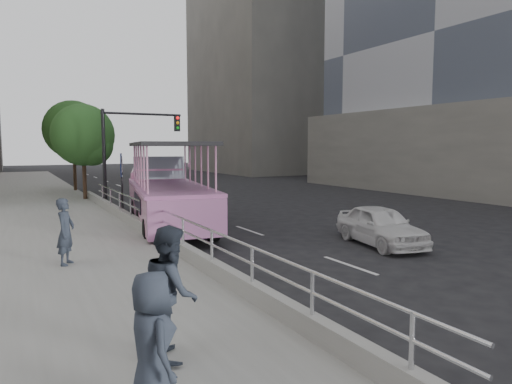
{
  "coord_description": "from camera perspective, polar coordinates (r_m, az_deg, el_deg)",
  "views": [
    {
      "loc": [
        -7.19,
        -11.65,
        3.27
      ],
      "look_at": [
        0.4,
        2.35,
        1.7
      ],
      "focal_mm": 32.0,
      "sensor_mm": 36.0,
      "label": 1
    }
  ],
  "objects": [
    {
      "name": "ground",
      "position": [
        14.07,
        3.14,
        -7.81
      ],
      "size": [
        160.0,
        160.0,
        0.0
      ],
      "primitive_type": "plane",
      "color": "black"
    },
    {
      "name": "sidewalk",
      "position": [
        21.92,
        -24.45,
        -3.05
      ],
      "size": [
        5.5,
        80.0,
        0.3
      ],
      "primitive_type": "cube",
      "color": "#989993",
      "rests_on": "ground"
    },
    {
      "name": "kerb_wall",
      "position": [
        14.51,
        -11.71,
        -5.56
      ],
      "size": [
        0.24,
        30.0,
        0.36
      ],
      "primitive_type": "cube",
      "color": "#989994",
      "rests_on": "sidewalk"
    },
    {
      "name": "guardrail",
      "position": [
        14.4,
        -11.77,
        -2.97
      ],
      "size": [
        0.07,
        22.0,
        0.71
      ],
      "color": "silver",
      "rests_on": "kerb_wall"
    },
    {
      "name": "duck_boat",
      "position": [
        19.6,
        -11.24,
        -0.29
      ],
      "size": [
        4.22,
        10.67,
        3.45
      ],
      "color": "black",
      "rests_on": "ground"
    },
    {
      "name": "car",
      "position": [
        15.8,
        15.31,
        -4.06
      ],
      "size": [
        2.31,
        4.12,
        1.33
      ],
      "primitive_type": "imported",
      "rotation": [
        0.0,
        0.0,
        -0.2
      ],
      "color": "silver",
      "rests_on": "ground"
    },
    {
      "name": "pedestrian_near",
      "position": [
        12.5,
        -22.7,
        -4.58
      ],
      "size": [
        0.65,
        0.74,
        1.69
      ],
      "primitive_type": "imported",
      "rotation": [
        0.0,
        0.0,
        1.08
      ],
      "color": "#2A323E",
      "rests_on": "sidewalk"
    },
    {
      "name": "pedestrian_mid",
      "position": [
        6.69,
        -10.58,
        -12.12
      ],
      "size": [
        0.9,
        1.05,
        1.88
      ],
      "primitive_type": "imported",
      "rotation": [
        0.0,
        0.0,
        1.35
      ],
      "color": "#2A323E",
      "rests_on": "sidewalk"
    },
    {
      "name": "pedestrian_far",
      "position": [
        5.38,
        -12.86,
        -18.1
      ],
      "size": [
        0.56,
        0.82,
        1.64
      ],
      "primitive_type": "imported",
      "rotation": [
        0.0,
        0.0,
        1.61
      ],
      "color": "#2A323E",
      "rests_on": "sidewalk"
    },
    {
      "name": "parking_sign",
      "position": [
        20.18,
        -16.43,
        1.41
      ],
      "size": [
        0.22,
        0.65,
        3.0
      ],
      "color": "black",
      "rests_on": "ground"
    },
    {
      "name": "traffic_signal",
      "position": [
        24.76,
        -15.77,
        5.96
      ],
      "size": [
        4.2,
        0.32,
        5.2
      ],
      "color": "black",
      "rests_on": "ground"
    },
    {
      "name": "street_tree_near",
      "position": [
        27.85,
        -20.59,
        6.41
      ],
      "size": [
        3.52,
        3.52,
        5.72
      ],
      "color": "#3C271B",
      "rests_on": "ground"
    },
    {
      "name": "street_tree_far",
      "position": [
        33.84,
        -21.7,
        7.0
      ],
      "size": [
        3.97,
        3.97,
        6.45
      ],
      "color": "#3C271B",
      "rests_on": "ground"
    },
    {
      "name": "midrise_stone_a",
      "position": [
        64.36,
        3.35,
        17.04
      ],
      "size": [
        20.0,
        20.0,
        32.0
      ],
      "primitive_type": "cube",
      "color": "gray",
      "rests_on": "ground"
    }
  ]
}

